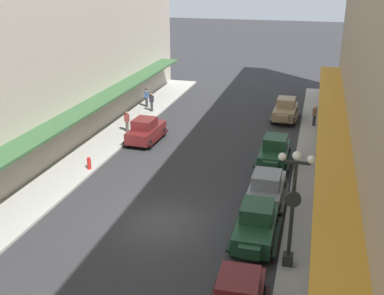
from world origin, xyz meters
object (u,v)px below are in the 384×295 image
(pedestrian_0, at_px, (147,98))
(pedestrian_2, at_px, (152,102))
(parked_car_1, at_px, (275,151))
(parked_car_4, at_px, (267,187))
(parked_car_0, at_px, (146,130))
(parked_car_3, at_px, (256,223))
(lamp_post_with_clock, at_px, (293,205))
(fire_hydrant, at_px, (89,163))
(parked_car_2, at_px, (285,109))
(pedestrian_3, at_px, (127,121))
(pedestrian_1, at_px, (315,115))

(pedestrian_0, distance_m, pedestrian_2, 1.46)
(parked_car_1, bearing_deg, parked_car_4, -88.72)
(parked_car_0, bearing_deg, parked_car_3, -49.42)
(pedestrian_0, height_order, pedestrian_2, pedestrian_0)
(parked_car_0, xyz_separation_m, pedestrian_0, (-2.98, 8.20, 0.07))
(parked_car_4, height_order, lamp_post_with_clock, lamp_post_with_clock)
(parked_car_3, distance_m, pedestrian_2, 21.63)
(parked_car_4, distance_m, pedestrian_0, 19.88)
(parked_car_1, xyz_separation_m, pedestrian_0, (-12.45, 9.95, 0.07))
(lamp_post_with_clock, distance_m, fire_hydrant, 14.71)
(parked_car_2, height_order, pedestrian_2, parked_car_2)
(pedestrian_3, bearing_deg, parked_car_4, -36.37)
(pedestrian_3, bearing_deg, parked_car_3, -47.19)
(parked_car_2, relative_size, fire_hydrant, 5.25)
(parked_car_3, bearing_deg, fire_hydrant, 154.67)
(lamp_post_with_clock, relative_size, pedestrian_2, 3.15)
(pedestrian_0, relative_size, pedestrian_2, 1.02)
(parked_car_0, height_order, lamp_post_with_clock, lamp_post_with_clock)
(parked_car_1, xyz_separation_m, parked_car_2, (-0.07, 9.79, 0.00))
(parked_car_0, bearing_deg, parked_car_4, -36.91)
(lamp_post_with_clock, bearing_deg, pedestrian_0, 123.94)
(parked_car_2, distance_m, pedestrian_1, 2.75)
(parked_car_2, bearing_deg, pedestrian_0, 179.24)
(parked_car_4, relative_size, pedestrian_2, 2.61)
(parked_car_4, xyz_separation_m, lamp_post_with_clock, (1.57, -5.62, 2.04))
(parked_car_2, xyz_separation_m, parked_car_4, (0.20, -15.24, 0.00))
(fire_hydrant, height_order, pedestrian_2, pedestrian_2)
(pedestrian_0, bearing_deg, parked_car_0, -70.00)
(parked_car_2, bearing_deg, parked_car_4, -89.26)
(parked_car_0, distance_m, lamp_post_with_clock, 17.12)
(parked_car_1, distance_m, parked_car_4, 5.45)
(fire_hydrant, relative_size, pedestrian_3, 0.50)
(parked_car_0, relative_size, parked_car_3, 1.01)
(parked_car_3, distance_m, pedestrian_1, 17.98)
(pedestrian_2, bearing_deg, parked_car_0, -73.47)
(parked_car_1, xyz_separation_m, pedestrian_3, (-11.51, 3.12, 0.05))
(parked_car_2, bearing_deg, pedestrian_2, -175.09)
(parked_car_1, relative_size, lamp_post_with_clock, 0.83)
(fire_hydrant, bearing_deg, pedestrian_1, 43.22)
(parked_car_1, height_order, parked_car_2, same)
(parked_car_3, bearing_deg, pedestrian_1, 82.93)
(parked_car_2, xyz_separation_m, lamp_post_with_clock, (1.77, -20.86, 2.04))
(parked_car_3, bearing_deg, pedestrian_3, 132.81)
(parked_car_1, relative_size, pedestrian_0, 2.56)
(parked_car_1, height_order, parked_car_4, same)
(pedestrian_2, bearing_deg, parked_car_3, -57.38)
(parked_car_4, height_order, pedestrian_2, parked_car_4)
(parked_car_0, xyz_separation_m, pedestrian_1, (11.78, 6.68, 0.05))
(fire_hydrant, distance_m, pedestrian_2, 12.95)
(parked_car_0, distance_m, pedestrian_1, 13.54)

